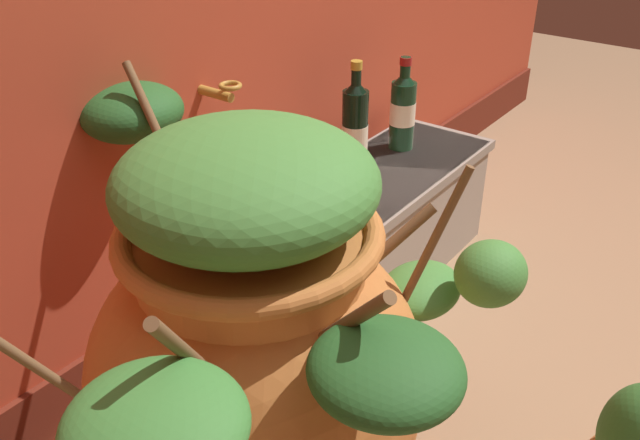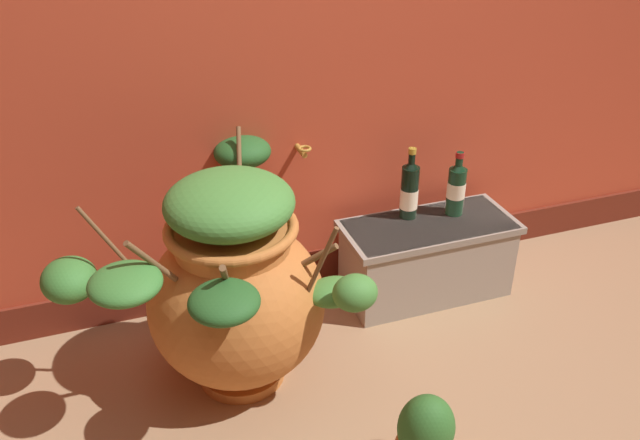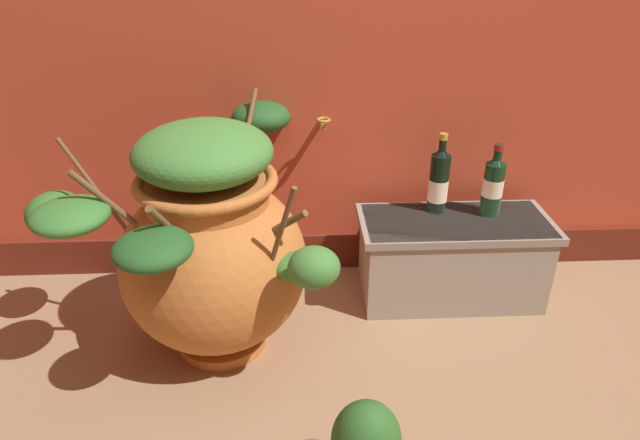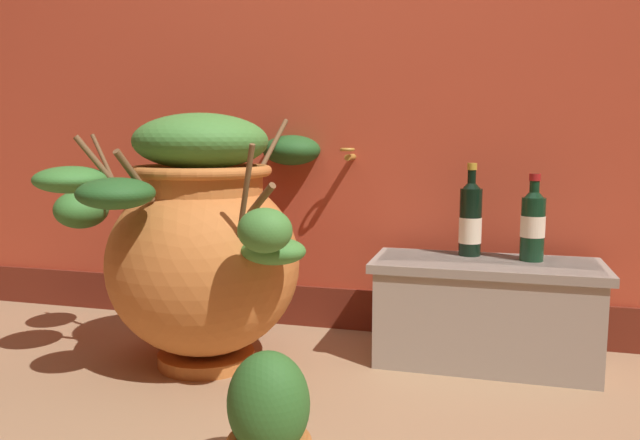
# 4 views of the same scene
# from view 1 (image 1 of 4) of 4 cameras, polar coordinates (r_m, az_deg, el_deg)

# --- Properties ---
(terracotta_urn) EXTENTS (1.05, 1.02, 0.85)m
(terracotta_urn) POSITION_cam_1_polar(r_m,az_deg,el_deg) (1.30, -5.56, -10.18)
(terracotta_urn) COLOR #C17033
(terracotta_urn) RESTS_ON ground_plane
(stone_ledge) EXTENTS (0.76, 0.34, 0.35)m
(stone_ledge) POSITION_cam_1_polar(r_m,az_deg,el_deg) (2.17, 5.67, 0.51)
(stone_ledge) COLOR #9E9384
(stone_ledge) RESTS_ON ground_plane
(wine_bottle_left) EXTENTS (0.08, 0.08, 0.32)m
(wine_bottle_left) POSITION_cam_1_polar(r_m,az_deg,el_deg) (2.04, 2.91, 7.86)
(wine_bottle_left) COLOR black
(wine_bottle_left) RESTS_ON stone_ledge
(wine_bottle_middle) EXTENTS (0.08, 0.08, 0.29)m
(wine_bottle_middle) POSITION_cam_1_polar(r_m,az_deg,el_deg) (2.19, 6.87, 9.18)
(wine_bottle_middle) COLOR black
(wine_bottle_middle) RESTS_ON stone_ledge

